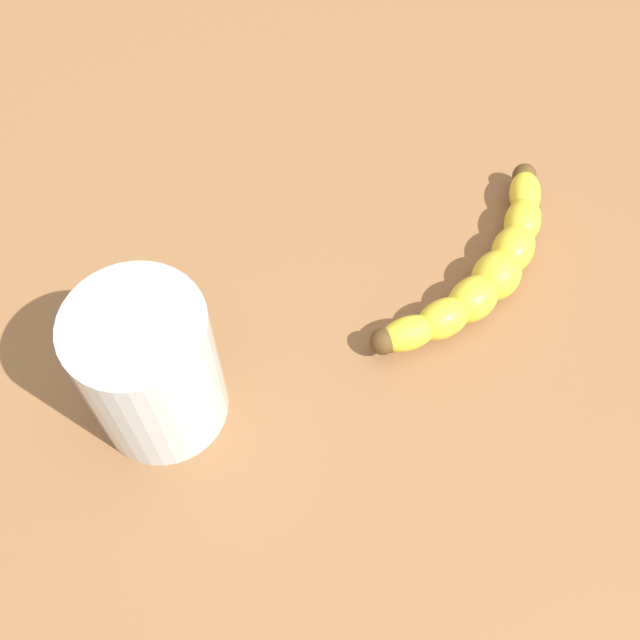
% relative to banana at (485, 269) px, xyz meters
% --- Properties ---
extents(wooden_tabletop, '(1.20, 1.20, 0.03)m').
position_rel_banana_xyz_m(wooden_tabletop, '(-0.12, -0.11, -0.03)').
color(wooden_tabletop, brown).
rests_on(wooden_tabletop, ground).
extents(banana, '(0.14, 0.20, 0.04)m').
position_rel_banana_xyz_m(banana, '(0.00, 0.00, 0.00)').
color(banana, yellow).
rests_on(banana, wooden_tabletop).
extents(smoothie_glass, '(0.09, 0.09, 0.12)m').
position_rel_banana_xyz_m(smoothie_glass, '(-0.23, -0.14, 0.04)').
color(smoothie_glass, silver).
rests_on(smoothie_glass, wooden_tabletop).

